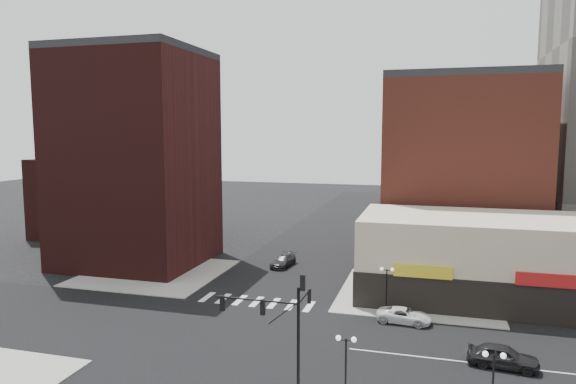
% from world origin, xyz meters
% --- Properties ---
extents(ground, '(240.00, 240.00, 0.00)m').
position_xyz_m(ground, '(0.00, 0.00, 0.00)').
color(ground, black).
rests_on(ground, ground).
extents(road_ew, '(200.00, 14.00, 0.02)m').
position_xyz_m(road_ew, '(0.00, 0.00, 0.01)').
color(road_ew, black).
rests_on(road_ew, ground).
extents(road_ns, '(14.00, 200.00, 0.02)m').
position_xyz_m(road_ns, '(0.00, 0.00, 0.01)').
color(road_ns, black).
rests_on(road_ns, ground).
extents(sidewalk_nw, '(15.00, 15.00, 0.12)m').
position_xyz_m(sidewalk_nw, '(-14.50, 14.50, 0.06)').
color(sidewalk_nw, gray).
rests_on(sidewalk_nw, ground).
extents(sidewalk_ne, '(15.00, 15.00, 0.12)m').
position_xyz_m(sidewalk_ne, '(14.50, 14.50, 0.06)').
color(sidewalk_ne, gray).
rests_on(sidewalk_ne, ground).
extents(building_nw, '(16.00, 15.00, 25.00)m').
position_xyz_m(building_nw, '(-19.00, 18.50, 12.50)').
color(building_nw, black).
rests_on(building_nw, ground).
extents(building_nw_low, '(20.00, 18.00, 12.00)m').
position_xyz_m(building_nw_low, '(-32.00, 34.00, 6.00)').
color(building_nw_low, black).
rests_on(building_nw_low, ground).
extents(building_ne_midrise, '(18.00, 15.00, 22.00)m').
position_xyz_m(building_ne_midrise, '(19.00, 29.50, 11.00)').
color(building_ne_midrise, brown).
rests_on(building_ne_midrise, ground).
extents(building_ne_row, '(24.20, 12.20, 8.00)m').
position_xyz_m(building_ne_row, '(21.00, 15.00, 3.30)').
color(building_ne_row, beige).
rests_on(building_ne_row, ground).
extents(traffic_signal, '(5.59, 3.09, 7.77)m').
position_xyz_m(traffic_signal, '(7.24, -7.83, 4.96)').
color(traffic_signal, black).
rests_on(traffic_signal, ground).
extents(street_lamp_se_a, '(1.22, 0.32, 4.16)m').
position_xyz_m(street_lamp_se_a, '(11.00, -8.00, 3.29)').
color(street_lamp_se_a, black).
rests_on(street_lamp_se_a, sidewalk_se).
extents(street_lamp_se_b, '(1.22, 0.32, 4.16)m').
position_xyz_m(street_lamp_se_b, '(19.00, -8.00, 3.29)').
color(street_lamp_se_b, black).
rests_on(street_lamp_se_b, sidewalk_se).
extents(street_lamp_ne, '(1.22, 0.32, 4.16)m').
position_xyz_m(street_lamp_ne, '(12.00, 8.00, 3.29)').
color(street_lamp_ne, black).
rests_on(street_lamp_ne, sidewalk_ne).
extents(white_suv, '(4.67, 2.44, 1.25)m').
position_xyz_m(white_suv, '(13.63, 6.50, 0.63)').
color(white_suv, silver).
rests_on(white_suv, ground).
extents(dark_sedan_east, '(4.82, 2.39, 1.58)m').
position_xyz_m(dark_sedan_east, '(20.54, -0.14, 0.79)').
color(dark_sedan_east, black).
rests_on(dark_sedan_east, ground).
extents(dark_sedan_north, '(2.42, 4.95, 1.39)m').
position_xyz_m(dark_sedan_north, '(-1.26, 21.28, 0.69)').
color(dark_sedan_north, black).
rests_on(dark_sedan_north, ground).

